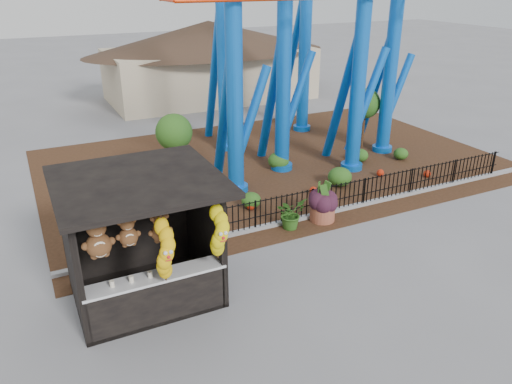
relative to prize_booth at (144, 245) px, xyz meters
name	(u,v)px	position (x,y,z in m)	size (l,w,h in m)	color
ground	(280,289)	(3.00, -0.91, -1.53)	(120.00, 120.00, 0.00)	slate
mulch_bed	(272,163)	(7.00, 7.09, -1.52)	(18.00, 12.00, 0.02)	#331E11
curb	(343,209)	(7.00, 2.09, -1.47)	(18.00, 0.18, 0.12)	gray
prize_booth	(144,245)	(0.00, 0.00, 0.00)	(3.50, 3.40, 3.12)	black
picket_fence	(367,192)	(7.90, 2.09, -1.03)	(12.20, 0.06, 1.00)	black
terracotta_planter	(322,212)	(5.98, 1.79, -1.25)	(0.78, 0.78, 0.56)	#964C36
planter_foliage	(323,195)	(5.98, 1.79, -0.65)	(0.70, 0.70, 0.64)	black
potted_plant	(291,213)	(4.84, 1.79, -1.04)	(0.88, 0.76, 0.98)	#285418
landscaping	(323,170)	(7.98, 4.85, -1.21)	(8.24, 3.84, 0.69)	#264F17
pavilion	(209,47)	(9.00, 19.09, 1.54)	(15.00, 15.00, 4.80)	#BFAD8C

